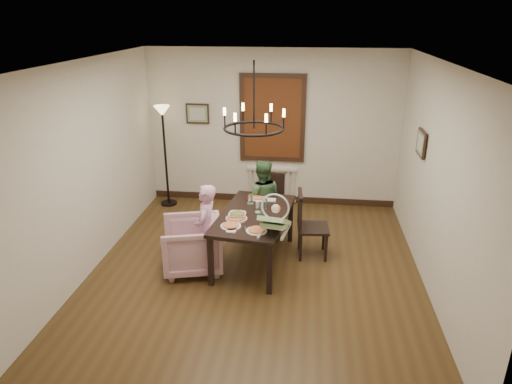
% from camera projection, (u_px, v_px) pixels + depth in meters
% --- Properties ---
extents(room_shell, '(4.51, 5.00, 2.81)m').
position_uv_depth(room_shell, '(259.00, 166.00, 6.18)').
color(room_shell, '#4B3619').
rests_on(room_shell, ground).
extents(dining_table, '(1.09, 1.70, 0.75)m').
position_uv_depth(dining_table, '(254.00, 219.00, 6.34)').
color(dining_table, black).
rests_on(dining_table, room_shell).
extents(chair_far, '(0.45, 0.45, 0.91)m').
position_uv_depth(chair_far, '(270.00, 202.00, 7.45)').
color(chair_far, black).
rests_on(chair_far, room_shell).
extents(chair_right, '(0.47, 0.47, 1.00)m').
position_uv_depth(chair_right, '(313.00, 224.00, 6.56)').
color(chair_right, black).
rests_on(chair_right, room_shell).
extents(armchair, '(0.97, 0.96, 0.73)m').
position_uv_depth(armchair, '(192.00, 245.00, 6.26)').
color(armchair, '#D8A5B9').
rests_on(armchair, room_shell).
extents(elderly_woman, '(0.27, 0.40, 1.05)m').
position_uv_depth(elderly_woman, '(206.00, 236.00, 6.16)').
color(elderly_woman, '#DC9BC2').
rests_on(elderly_woman, room_shell).
extents(seated_man, '(0.55, 0.45, 1.06)m').
position_uv_depth(seated_man, '(262.00, 206.00, 7.10)').
color(seated_man, '#3D623A').
rests_on(seated_man, room_shell).
extents(baby_bouncer, '(0.47, 0.59, 0.35)m').
position_uv_depth(baby_bouncer, '(275.00, 219.00, 5.72)').
color(baby_bouncer, '#AEDB97').
rests_on(baby_bouncer, dining_table).
extents(salad_bowl, '(0.29, 0.29, 0.07)m').
position_uv_depth(salad_bowl, '(237.00, 215.00, 6.18)').
color(salad_bowl, white).
rests_on(salad_bowl, dining_table).
extents(pizza_platter, '(0.29, 0.29, 0.04)m').
position_uv_depth(pizza_platter, '(236.00, 218.00, 6.13)').
color(pizza_platter, tan).
rests_on(pizza_platter, dining_table).
extents(drinking_glass, '(0.06, 0.06, 0.13)m').
position_uv_depth(drinking_glass, '(262.00, 207.00, 6.34)').
color(drinking_glass, silver).
rests_on(drinking_glass, dining_table).
extents(window_blinds, '(1.00, 0.03, 1.40)m').
position_uv_depth(window_blinds, '(272.00, 118.00, 8.03)').
color(window_blinds, '#531F10').
rests_on(window_blinds, room_shell).
extents(radiator, '(0.92, 0.12, 0.62)m').
position_uv_depth(radiator, '(272.00, 184.00, 8.51)').
color(radiator, silver).
rests_on(radiator, room_shell).
extents(picture_back, '(0.42, 0.03, 0.36)m').
position_uv_depth(picture_back, '(198.00, 114.00, 8.18)').
color(picture_back, black).
rests_on(picture_back, room_shell).
extents(picture_right, '(0.03, 0.42, 0.36)m').
position_uv_depth(picture_right, '(421.00, 143.00, 6.33)').
color(picture_right, black).
rests_on(picture_right, room_shell).
extents(floor_lamp, '(0.30, 0.30, 1.80)m').
position_uv_depth(floor_lamp, '(166.00, 158.00, 8.22)').
color(floor_lamp, black).
rests_on(floor_lamp, room_shell).
extents(chandelier, '(0.80, 0.80, 0.04)m').
position_uv_depth(chandelier, '(254.00, 128.00, 5.87)').
color(chandelier, black).
rests_on(chandelier, room_shell).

